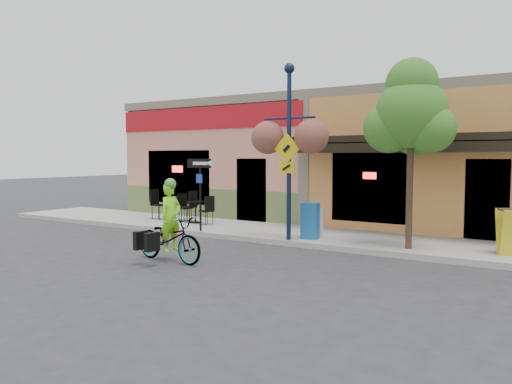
# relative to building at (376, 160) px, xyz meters

# --- Properties ---
(ground) EXTENTS (90.00, 90.00, 0.00)m
(ground) POSITION_rel_building_xyz_m (0.00, -7.50, -2.25)
(ground) COLOR #2D2D30
(ground) RESTS_ON ground
(sidewalk) EXTENTS (24.00, 3.00, 0.15)m
(sidewalk) POSITION_rel_building_xyz_m (0.00, -5.50, -2.17)
(sidewalk) COLOR #9E9B93
(sidewalk) RESTS_ON ground
(curb) EXTENTS (24.00, 0.12, 0.15)m
(curb) POSITION_rel_building_xyz_m (0.00, -6.95, -2.17)
(curb) COLOR #A8A59E
(curb) RESTS_ON ground
(building) EXTENTS (18.20, 8.20, 4.50)m
(building) POSITION_rel_building_xyz_m (0.00, 0.00, 0.00)
(building) COLOR #DD856D
(building) RESTS_ON ground
(bicycle) EXTENTS (2.02, 0.87, 1.03)m
(bicycle) POSITION_rel_building_xyz_m (-1.33, -10.08, -1.73)
(bicycle) COLOR maroon
(bicycle) RESTS_ON ground
(cyclist_rider) EXTENTS (0.42, 0.59, 1.52)m
(cyclist_rider) POSITION_rel_building_xyz_m (-1.28, -10.08, -1.49)
(cyclist_rider) COLOR #80EF19
(cyclist_rider) RESTS_ON ground
(lamp_post) EXTENTS (1.50, 0.63, 4.65)m
(lamp_post) POSITION_rel_building_xyz_m (-0.04, -6.85, 0.22)
(lamp_post) COLOR #111B36
(lamp_post) RESTS_ON sidewalk
(one_way_sign) EXTENTS (0.84, 0.27, 2.15)m
(one_way_sign) POSITION_rel_building_xyz_m (-3.02, -6.85, -1.03)
(one_way_sign) COLOR black
(one_way_sign) RESTS_ON sidewalk
(cafe_set_left) EXTENTS (1.75, 1.19, 0.96)m
(cafe_set_left) POSITION_rel_building_xyz_m (-4.30, -5.52, -1.62)
(cafe_set_left) COLOR black
(cafe_set_left) RESTS_ON sidewalk
(cafe_set_right) EXTENTS (1.80, 0.93, 1.07)m
(cafe_set_right) POSITION_rel_building_xyz_m (-5.40, -5.39, -1.56)
(cafe_set_right) COLOR black
(cafe_set_right) RESTS_ON sidewalk
(newspaper_box_blue) EXTENTS (0.49, 0.45, 0.97)m
(newspaper_box_blue) POSITION_rel_building_xyz_m (0.35, -6.36, -1.61)
(newspaper_box_blue) COLOR #1A5B9E
(newspaper_box_blue) RESTS_ON sidewalk
(newspaper_box_grey) EXTENTS (0.41, 0.38, 0.80)m
(newspaper_box_grey) POSITION_rel_building_xyz_m (0.34, -6.08, -1.70)
(newspaper_box_grey) COLOR #ADADAD
(newspaper_box_grey) RESTS_ON sidewalk
(street_tree) EXTENTS (2.24, 2.24, 4.59)m
(street_tree) POSITION_rel_building_xyz_m (3.00, -6.40, 0.19)
(street_tree) COLOR #3D7A26
(street_tree) RESTS_ON sidewalk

